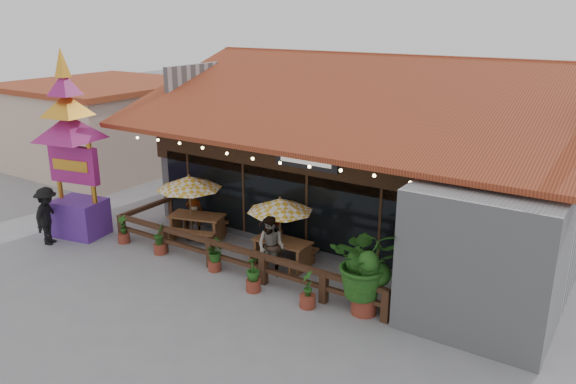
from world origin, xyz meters
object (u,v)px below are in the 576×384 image
Objects in this scene: umbrella_left at (189,183)px; tropical_plant at (366,263)px; umbrella_right at (280,205)px; thai_sign_tower at (70,133)px; picnic_table_left at (197,223)px; pedestrian at (48,216)px; picnic_table_right at (282,249)px.

umbrella_left is 0.95× the size of tropical_plant.
umbrella_right is (3.60, 0.13, -0.15)m from umbrella_left.
thai_sign_tower is at bearing -164.89° from umbrella_right.
picnic_table_left is 1.11× the size of pedestrian.
picnic_table_left is at bearing 48.82° from umbrella_left.
picnic_table_left is 1.24× the size of picnic_table_right.
picnic_table_right is at bearing -0.39° from umbrella_left.
thai_sign_tower is 11.00m from tropical_plant.
picnic_table_right is at bearing -95.41° from pedestrian.
pedestrian reaches higher than picnic_table_right.
tropical_plant reaches higher than umbrella_right.
picnic_table_right is at bearing 160.07° from tropical_plant.
umbrella_left is at bearing 26.76° from thai_sign_tower.
umbrella_left is 1.32× the size of picnic_table_right.
pedestrian is at bearing -141.94° from picnic_table_left.
thai_sign_tower is (-7.18, -1.94, 1.76)m from umbrella_right.
picnic_table_left is (-3.47, 0.02, -1.30)m from umbrella_right.
picnic_table_left is at bearing -78.21° from pedestrian.
umbrella_left is 1.08× the size of umbrella_right.
picnic_table_right is (3.66, -0.17, -0.02)m from picnic_table_left.
picnic_table_left is at bearing 177.26° from picnic_table_right.
thai_sign_tower is (-7.37, -1.78, 3.09)m from picnic_table_right.
picnic_table_left is 7.23m from tropical_plant.
umbrella_right reaches higher than picnic_table_right.
picnic_table_right is at bearing -40.07° from umbrella_right.
tropical_plant is at bearing 2.94° from thai_sign_tower.
picnic_table_right is 0.26× the size of thai_sign_tower.
umbrella_right reaches higher than picnic_table_left.
picnic_table_left is 0.32× the size of thai_sign_tower.
tropical_plant is (7.17, -1.25, -0.63)m from umbrella_left.
umbrella_left is 4.07m from picnic_table_right.
pedestrian is (-3.90, -3.05, 0.40)m from picnic_table_left.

